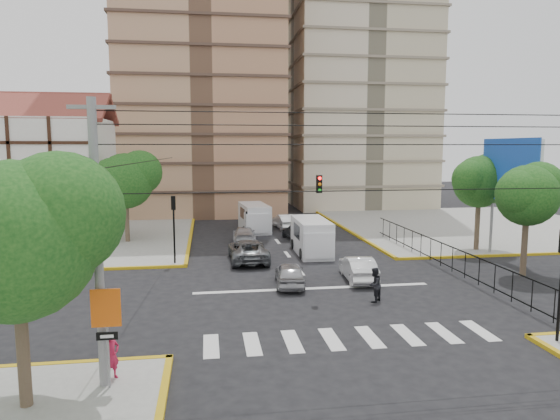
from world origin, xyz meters
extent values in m
plane|color=black|center=(0.00, 0.00, 0.00)|extent=(160.00, 160.00, 0.00)
cube|color=gray|center=(-20.00, 20.00, 0.07)|extent=(26.00, 26.00, 0.15)
cube|color=gray|center=(20.00, 20.00, 0.07)|extent=(26.00, 26.00, 0.15)
cube|color=silver|center=(0.00, -6.00, 0.01)|extent=(12.00, 2.40, 0.01)
cube|color=silver|center=(0.00, 1.20, 0.01)|extent=(13.00, 0.40, 0.01)
cube|color=#B27B59|center=(-6.00, 36.00, 24.00)|extent=(18.00, 16.00, 48.00)
cube|color=#C1B592|center=(14.00, 40.00, 24.00)|extent=(17.00, 16.00, 48.00)
cube|color=silver|center=(-19.00, 20.00, 5.00)|extent=(10.00, 8.00, 10.00)
cube|color=maroon|center=(-19.00, 18.10, 10.90)|extent=(10.80, 4.25, 2.65)
cube|color=maroon|center=(-19.00, 21.90, 10.90)|extent=(10.80, 4.25, 2.65)
cylinder|color=slate|center=(14.50, 4.00, 2.15)|extent=(0.20, 0.20, 4.00)
cylinder|color=slate|center=(14.50, 8.00, 2.15)|extent=(0.20, 0.20, 4.00)
cube|color=silver|center=(14.50, 6.00, 6.15)|extent=(0.25, 6.00, 4.00)
cube|color=blue|center=(14.30, 6.00, 6.15)|extent=(0.08, 6.20, 4.20)
cylinder|color=#473828|center=(-11.00, -10.00, 2.10)|extent=(0.36, 0.36, 4.20)
sphere|color=#134314|center=(-11.00, -10.00, 5.04)|extent=(4.60, 4.60, 4.60)
sphere|color=#134314|center=(-9.85, -9.70, 5.73)|extent=(3.68, 3.68, 3.68)
cylinder|color=#473828|center=(13.00, 2.00, 2.10)|extent=(0.36, 0.36, 4.20)
sphere|color=#134314|center=(13.00, 2.00, 4.84)|extent=(3.60, 3.60, 3.60)
sphere|color=#134314|center=(13.90, 2.30, 5.38)|extent=(2.88, 2.88, 2.88)
sphere|color=#134314|center=(12.28, 1.70, 5.03)|extent=(2.70, 2.70, 2.70)
cylinder|color=#473828|center=(14.00, 9.00, 2.24)|extent=(0.36, 0.36, 4.48)
sphere|color=#134314|center=(14.00, 9.00, 5.16)|extent=(3.80, 3.80, 3.80)
sphere|color=#134314|center=(14.95, 9.30, 5.73)|extent=(3.04, 3.04, 3.04)
sphere|color=#134314|center=(13.24, 8.70, 5.35)|extent=(2.85, 2.85, 2.85)
cylinder|color=#473828|center=(-12.00, 16.00, 2.10)|extent=(0.36, 0.36, 4.20)
sphere|color=#134314|center=(-12.00, 16.00, 5.00)|extent=(4.40, 4.40, 4.40)
sphere|color=#134314|center=(-10.90, 16.30, 5.67)|extent=(3.52, 3.52, 3.52)
sphere|color=#134314|center=(-12.88, 15.70, 5.22)|extent=(3.30, 3.30, 3.30)
cylinder|color=black|center=(7.80, -7.80, 1.90)|extent=(0.12, 0.12, 3.50)
cylinder|color=black|center=(-7.80, 7.80, 1.90)|extent=(0.12, 0.12, 3.50)
cube|color=black|center=(-7.80, 7.80, 4.10)|extent=(0.28, 0.22, 0.90)
sphere|color=#FF0C0C|center=(-7.80, 7.80, 4.40)|extent=(0.17, 0.17, 0.17)
cube|color=black|center=(0.00, 0.00, 5.80)|extent=(0.28, 0.22, 0.90)
cylinder|color=black|center=(0.00, -9.00, 6.25)|extent=(18.00, 0.03, 0.03)
cylinder|color=slate|center=(-9.00, -9.00, 4.65)|extent=(0.28, 0.28, 9.00)
cube|color=slate|center=(-9.00, -9.00, 8.85)|extent=(1.40, 0.12, 0.12)
cylinder|color=slate|center=(-8.80, -9.20, 1.75)|extent=(0.08, 0.08, 3.20)
cube|color=#E5590C|center=(-8.80, -9.25, 2.75)|extent=(0.90, 0.06, 1.20)
cube|color=black|center=(-8.80, -9.25, 1.85)|extent=(0.65, 0.05, 0.25)
cube|color=silver|center=(1.78, 10.10, 1.25)|extent=(2.23, 5.45, 2.50)
cube|color=silver|center=(1.78, 7.93, 1.09)|extent=(2.08, 1.33, 1.74)
cube|color=black|center=(1.78, 7.55, 1.68)|extent=(2.01, 0.12, 0.98)
cylinder|color=black|center=(0.75, 8.37, 0.38)|extent=(0.25, 0.76, 0.76)
cylinder|color=black|center=(2.81, 8.37, 0.38)|extent=(0.25, 0.76, 0.76)
cylinder|color=black|center=(0.75, 11.84, 0.38)|extent=(0.25, 0.76, 0.76)
cylinder|color=black|center=(2.81, 11.84, 0.38)|extent=(0.25, 0.76, 0.76)
cube|color=silver|center=(-1.38, 20.50, 1.24)|extent=(2.63, 5.55, 2.47)
cube|color=silver|center=(-1.38, 18.35, 1.07)|extent=(2.15, 1.47, 1.72)
cube|color=black|center=(-1.38, 17.97, 1.67)|extent=(1.99, 0.28, 0.97)
cylinder|color=black|center=(-2.40, 18.78, 0.38)|extent=(0.25, 0.75, 0.75)
cylinder|color=black|center=(-0.36, 18.78, 0.38)|extent=(0.25, 0.75, 0.75)
cylinder|color=black|center=(-2.40, 22.21, 0.38)|extent=(0.25, 0.75, 0.75)
cylinder|color=black|center=(-0.36, 22.21, 0.38)|extent=(0.25, 0.75, 0.75)
imported|color=#A1A2A6|center=(-1.17, 1.94, 0.66)|extent=(1.96, 4.04, 1.33)
imported|color=white|center=(2.94, 2.54, 0.71)|extent=(1.82, 4.40, 1.41)
imported|color=slate|center=(-2.97, 8.24, 0.75)|extent=(2.55, 5.42, 1.50)
imported|color=silver|center=(-2.71, 15.15, 0.63)|extent=(1.98, 4.41, 1.25)
imported|color=#232326|center=(1.73, 15.41, 0.71)|extent=(2.27, 4.38, 1.43)
imported|color=white|center=(1.58, 21.39, 0.69)|extent=(1.90, 4.33, 1.38)
imported|color=#AD1A3B|center=(-8.82, -8.61, 0.94)|extent=(0.67, 0.68, 1.59)
imported|color=black|center=(2.51, -1.55, 0.87)|extent=(1.06, 1.06, 1.74)
camera|label=1|loc=(-5.66, -24.72, 7.67)|focal=32.00mm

